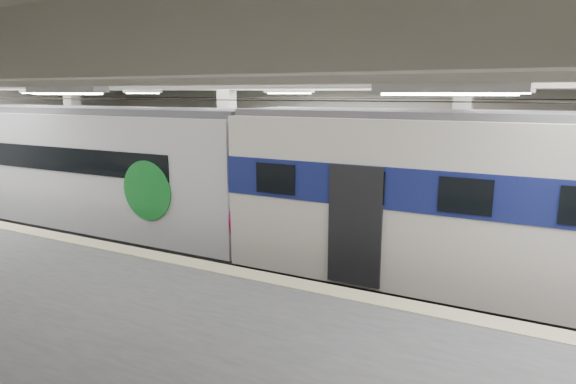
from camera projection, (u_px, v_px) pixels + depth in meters
The scene contains 4 objects.
station_hall at pixel (221, 161), 11.90m from camera, with size 36.00×24.00×5.75m.
modern_emu at pixel (125, 177), 15.89m from camera, with size 13.72×2.83×4.43m.
older_rer at pixel (523, 211), 10.55m from camera, with size 13.67×3.02×4.50m.
far_train at pixel (215, 158), 20.83m from camera, with size 12.83×3.18×4.11m.
Camera 1 is at (6.88, -11.48, 4.90)m, focal length 30.00 mm.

